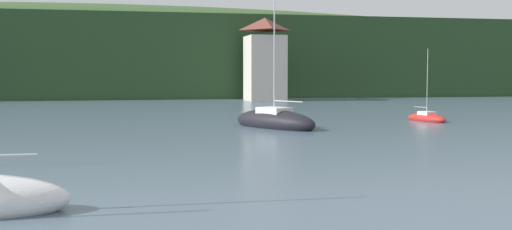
{
  "coord_description": "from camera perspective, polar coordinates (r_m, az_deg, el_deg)",
  "views": [
    {
      "loc": [
        -5.64,
        10.33,
        3.8
      ],
      "look_at": [
        0.0,
        36.56,
        1.91
      ],
      "focal_mm": 41.99,
      "sensor_mm": 36.0,
      "label": 1
    }
  ],
  "objects": [
    {
      "name": "wooded_hillside",
      "position": [
        113.07,
        -12.3,
        4.68
      ],
      "size": [
        352.0,
        48.33,
        25.12
      ],
      "color": "#264223",
      "rests_on": "ground_plane"
    },
    {
      "name": "shore_building_westcentral",
      "position": [
        82.59,
        0.85,
        5.22
      ],
      "size": [
        5.21,
        6.0,
        11.35
      ],
      "color": "beige",
      "rests_on": "ground_plane"
    },
    {
      "name": "sailboat_far_4",
      "position": [
        41.57,
        1.74,
        -0.6
      ],
      "size": [
        5.62,
        7.83,
        9.76
      ],
      "rotation": [
        0.0,
        0.0,
        2.06
      ],
      "color": "black",
      "rests_on": "ground_plane"
    },
    {
      "name": "sailboat_far_6",
      "position": [
        49.07,
        15.94,
        -0.29
      ],
      "size": [
        2.23,
        4.27,
        5.94
      ],
      "rotation": [
        0.0,
        0.0,
        4.95
      ],
      "color": "red",
      "rests_on": "ground_plane"
    }
  ]
}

